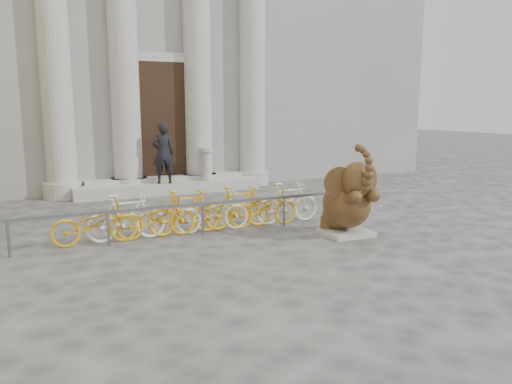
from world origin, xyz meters
name	(u,v)px	position (x,y,z in m)	size (l,w,h in m)	color
ground	(324,284)	(0.00, 0.00, 0.00)	(80.00, 80.00, 0.00)	#474442
classical_building	(128,26)	(0.00, 14.93, 5.98)	(22.00, 10.70, 12.00)	gray
entrance_steps	(169,187)	(0.00, 9.40, 0.18)	(6.00, 1.20, 0.36)	#A8A59E
elephant_statue	(348,202)	(2.10, 2.37, 0.73)	(1.35, 1.48, 2.01)	#A8A59E
bike_rack	(198,211)	(-0.79, 3.91, 0.50)	(8.00, 0.53, 1.00)	slate
pedestrian	(163,153)	(-0.23, 9.05, 1.32)	(0.70, 0.46, 1.92)	black
balustrade_post	(207,165)	(1.23, 9.10, 0.86)	(0.44, 0.44, 1.07)	#A8A59E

